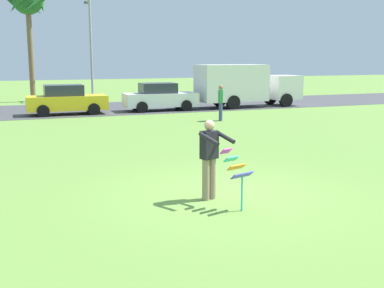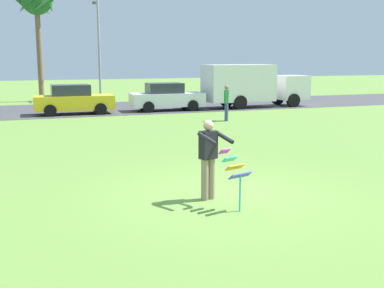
{
  "view_description": "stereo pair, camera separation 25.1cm",
  "coord_description": "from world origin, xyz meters",
  "px_view_note": "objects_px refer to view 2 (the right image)",
  "views": [
    {
      "loc": [
        -4.51,
        -9.41,
        3.02
      ],
      "look_at": [
        -0.49,
        0.8,
        1.05
      ],
      "focal_mm": 44.98,
      "sensor_mm": 36.0,
      "label": 1
    },
    {
      "loc": [
        -4.28,
        -9.5,
        3.02
      ],
      "look_at": [
        -0.49,
        0.8,
        1.05
      ],
      "focal_mm": 44.98,
      "sensor_mm": 36.0,
      "label": 2
    }
  ],
  "objects_px": {
    "kite_held": "(235,170)",
    "person_walker_near": "(227,102)",
    "person_kite_flyer": "(209,157)",
    "parked_car_white": "(167,97)",
    "parked_car_yellow": "(73,100)",
    "parked_truck_white_box": "(250,84)",
    "streetlight_pole": "(99,44)",
    "palm_tree_right_near": "(37,4)"
  },
  "relations": [
    {
      "from": "kite_held",
      "to": "person_walker_near",
      "type": "xyz_separation_m",
      "value": [
        5.56,
        12.75,
        0.11
      ]
    },
    {
      "from": "person_kite_flyer",
      "to": "parked_car_white",
      "type": "xyz_separation_m",
      "value": [
        4.44,
        17.37,
        -0.18
      ]
    },
    {
      "from": "parked_car_yellow",
      "to": "parked_truck_white_box",
      "type": "bearing_deg",
      "value": 0.0
    },
    {
      "from": "kite_held",
      "to": "streetlight_pole",
      "type": "relative_size",
      "value": 0.17
    },
    {
      "from": "person_kite_flyer",
      "to": "person_walker_near",
      "type": "height_order",
      "value": "same"
    },
    {
      "from": "palm_tree_right_near",
      "to": "streetlight_pole",
      "type": "bearing_deg",
      "value": -17.41
    },
    {
      "from": "kite_held",
      "to": "parked_truck_white_box",
      "type": "xyz_separation_m",
      "value": [
        9.61,
        18.17,
        0.59
      ]
    },
    {
      "from": "person_kite_flyer",
      "to": "kite_held",
      "type": "bearing_deg",
      "value": -73.24
    },
    {
      "from": "palm_tree_right_near",
      "to": "parked_truck_white_box",
      "type": "bearing_deg",
      "value": -36.65
    },
    {
      "from": "parked_car_yellow",
      "to": "person_walker_near",
      "type": "height_order",
      "value": "person_walker_near"
    },
    {
      "from": "parked_car_white",
      "to": "parked_truck_white_box",
      "type": "relative_size",
      "value": 0.63
    },
    {
      "from": "person_kite_flyer",
      "to": "palm_tree_right_near",
      "type": "relative_size",
      "value": 0.22
    },
    {
      "from": "person_walker_near",
      "to": "parked_car_yellow",
      "type": "bearing_deg",
      "value": 140.83
    },
    {
      "from": "kite_held",
      "to": "streetlight_pole",
      "type": "height_order",
      "value": "streetlight_pole"
    },
    {
      "from": "palm_tree_right_near",
      "to": "person_walker_near",
      "type": "bearing_deg",
      "value": -61.21
    },
    {
      "from": "person_kite_flyer",
      "to": "streetlight_pole",
      "type": "distance_m",
      "value": 25.24
    },
    {
      "from": "parked_car_yellow",
      "to": "palm_tree_right_near",
      "type": "xyz_separation_m",
      "value": [
        -1.18,
        8.84,
        5.85
      ]
    },
    {
      "from": "palm_tree_right_near",
      "to": "person_walker_near",
      "type": "relative_size",
      "value": 4.63
    },
    {
      "from": "kite_held",
      "to": "streetlight_pole",
      "type": "xyz_separation_m",
      "value": [
        1.63,
        25.78,
        3.18
      ]
    },
    {
      "from": "person_kite_flyer",
      "to": "parked_truck_white_box",
      "type": "height_order",
      "value": "parked_truck_white_box"
    },
    {
      "from": "person_kite_flyer",
      "to": "parked_truck_white_box",
      "type": "xyz_separation_m",
      "value": [
        9.85,
        17.37,
        0.46
      ]
    },
    {
      "from": "kite_held",
      "to": "parked_car_white",
      "type": "bearing_deg",
      "value": 76.99
    },
    {
      "from": "parked_car_yellow",
      "to": "palm_tree_right_near",
      "type": "distance_m",
      "value": 10.67
    },
    {
      "from": "palm_tree_right_near",
      "to": "streetlight_pole",
      "type": "distance_m",
      "value": 4.86
    },
    {
      "from": "palm_tree_right_near",
      "to": "streetlight_pole",
      "type": "xyz_separation_m",
      "value": [
        3.91,
        -1.23,
        -2.63
      ]
    },
    {
      "from": "parked_truck_white_box",
      "to": "person_walker_near",
      "type": "relative_size",
      "value": 3.9
    },
    {
      "from": "parked_car_yellow",
      "to": "parked_car_white",
      "type": "height_order",
      "value": "same"
    },
    {
      "from": "person_walker_near",
      "to": "parked_car_white",
      "type": "bearing_deg",
      "value": 104.12
    },
    {
      "from": "person_kite_flyer",
      "to": "palm_tree_right_near",
      "type": "bearing_deg",
      "value": 94.43
    },
    {
      "from": "parked_car_yellow",
      "to": "palm_tree_right_near",
      "type": "relative_size",
      "value": 0.53
    },
    {
      "from": "person_kite_flyer",
      "to": "streetlight_pole",
      "type": "xyz_separation_m",
      "value": [
        1.87,
        24.98,
        3.05
      ]
    },
    {
      "from": "person_kite_flyer",
      "to": "parked_car_yellow",
      "type": "xyz_separation_m",
      "value": [
        -0.85,
        17.37,
        -0.18
      ]
    },
    {
      "from": "person_kite_flyer",
      "to": "parked_car_yellow",
      "type": "height_order",
      "value": "person_kite_flyer"
    },
    {
      "from": "parked_truck_white_box",
      "to": "person_walker_near",
      "type": "bearing_deg",
      "value": -126.73
    },
    {
      "from": "parked_car_white",
      "to": "person_kite_flyer",
      "type": "bearing_deg",
      "value": -104.33
    },
    {
      "from": "parked_car_white",
      "to": "person_walker_near",
      "type": "bearing_deg",
      "value": -75.88
    },
    {
      "from": "parked_car_white",
      "to": "streetlight_pole",
      "type": "bearing_deg",
      "value": 108.62
    },
    {
      "from": "kite_held",
      "to": "parked_car_yellow",
      "type": "relative_size",
      "value": 0.28
    },
    {
      "from": "kite_held",
      "to": "parked_car_white",
      "type": "distance_m",
      "value": 18.65
    },
    {
      "from": "parked_car_yellow",
      "to": "parked_truck_white_box",
      "type": "xyz_separation_m",
      "value": [
        10.7,
        0.0,
        0.64
      ]
    },
    {
      "from": "palm_tree_right_near",
      "to": "person_walker_near",
      "type": "height_order",
      "value": "palm_tree_right_near"
    },
    {
      "from": "palm_tree_right_near",
      "to": "person_kite_flyer",
      "type": "bearing_deg",
      "value": -85.57
    }
  ]
}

